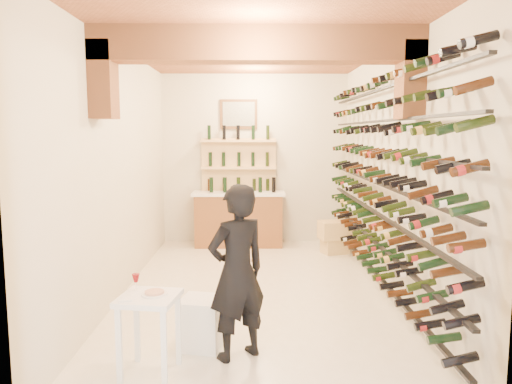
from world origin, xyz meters
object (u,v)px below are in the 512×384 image
tasting_table (149,309)px  back_counter (239,217)px  crate_lower (335,246)px  person (237,272)px  chrome_barstool (244,248)px  wine_rack (374,176)px  white_stool (202,323)px

tasting_table → back_counter: bearing=91.0°
tasting_table → crate_lower: tasting_table is taller
person → chrome_barstool: 2.77m
back_counter → person: 4.55m
wine_rack → white_stool: wine_rack is taller
white_stool → chrome_barstool: bearing=81.4°
person → crate_lower: 4.30m
white_stool → chrome_barstool: (0.38, 2.51, 0.14)m
person → chrome_barstool: (0.02, 2.73, -0.44)m
chrome_barstool → crate_lower: chrome_barstool is taller
back_counter → person: size_ratio=1.03×
tasting_table → chrome_barstool: size_ratio=1.29×
back_counter → chrome_barstool: size_ratio=2.56×
back_counter → tasting_table: bearing=-97.7°
wine_rack → tasting_table: wine_rack is taller
tasting_table → crate_lower: bearing=69.6°
white_stool → crate_lower: bearing=62.2°
wine_rack → tasting_table: (-2.49, -2.18, -0.97)m
wine_rack → person: size_ratio=3.47×
tasting_table → person: 0.85m
back_counter → chrome_barstool: (0.13, -1.81, -0.15)m
white_stool → chrome_barstool: chrome_barstool is taller
back_counter → wine_rack: bearing=-55.3°
person → chrome_barstool: size_ratio=2.47×
chrome_barstool → crate_lower: 1.99m
chrome_barstool → wine_rack: bearing=-26.3°
white_stool → wine_rack: bearing=38.6°
tasting_table → crate_lower: (2.35, 4.22, -0.45)m
crate_lower → wine_rack: bearing=-86.3°
back_counter → crate_lower: size_ratio=3.94×
tasting_table → white_stool: 0.74m
tasting_table → chrome_barstool: (0.78, 3.03, -0.19)m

